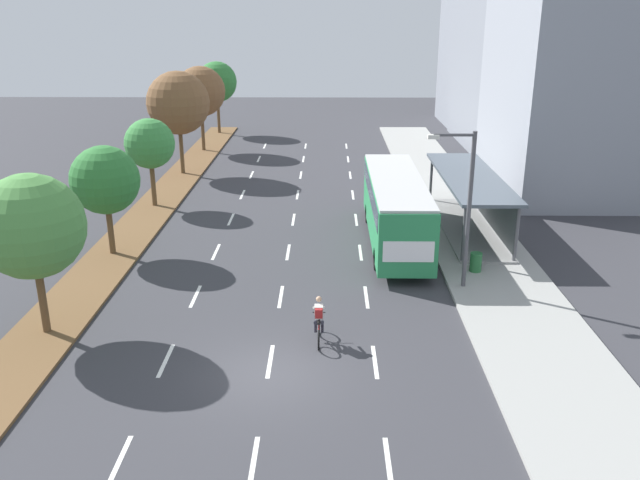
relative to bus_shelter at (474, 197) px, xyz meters
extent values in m
plane|color=#38383D|center=(-9.53, -14.62, -1.87)|extent=(140.00, 140.00, 0.00)
cube|color=brown|center=(-17.83, 5.38, -1.81)|extent=(2.60, 52.00, 0.12)
cube|color=#9E9E99|center=(-0.28, 5.38, -1.79)|extent=(4.50, 52.00, 0.15)
cube|color=white|center=(-13.03, -19.03, -1.86)|extent=(0.14, 2.19, 0.01)
cube|color=white|center=(-13.03, -13.82, -1.86)|extent=(0.14, 2.19, 0.01)
cube|color=white|center=(-13.03, -8.61, -1.86)|extent=(0.14, 2.19, 0.01)
cube|color=white|center=(-13.03, -3.41, -1.86)|extent=(0.14, 2.19, 0.01)
cube|color=white|center=(-13.03, 1.80, -1.86)|extent=(0.14, 2.19, 0.01)
cube|color=white|center=(-13.03, 7.01, -1.86)|extent=(0.14, 2.19, 0.01)
cube|color=white|center=(-13.03, 12.22, -1.86)|extent=(0.14, 2.19, 0.01)
cube|color=white|center=(-13.03, 17.42, -1.86)|extent=(0.14, 2.19, 0.01)
cube|color=white|center=(-13.03, 22.63, -1.86)|extent=(0.14, 2.19, 0.01)
cube|color=white|center=(-9.53, -19.03, -1.86)|extent=(0.14, 2.19, 0.01)
cube|color=white|center=(-9.53, -13.82, -1.86)|extent=(0.14, 2.19, 0.01)
cube|color=white|center=(-9.53, -8.61, -1.86)|extent=(0.14, 2.19, 0.01)
cube|color=white|center=(-9.53, -3.41, -1.86)|extent=(0.14, 2.19, 0.01)
cube|color=white|center=(-9.53, 1.80, -1.86)|extent=(0.14, 2.19, 0.01)
cube|color=white|center=(-9.53, 7.01, -1.86)|extent=(0.14, 2.19, 0.01)
cube|color=white|center=(-9.53, 12.22, -1.86)|extent=(0.14, 2.19, 0.01)
cube|color=white|center=(-9.53, 17.42, -1.86)|extent=(0.14, 2.19, 0.01)
cube|color=white|center=(-9.53, 22.63, -1.86)|extent=(0.14, 2.19, 0.01)
cube|color=white|center=(-6.03, -19.03, -1.86)|extent=(0.14, 2.19, 0.01)
cube|color=white|center=(-6.03, -13.82, -1.86)|extent=(0.14, 2.19, 0.01)
cube|color=white|center=(-6.03, -8.61, -1.86)|extent=(0.14, 2.19, 0.01)
cube|color=white|center=(-6.03, -3.41, -1.86)|extent=(0.14, 2.19, 0.01)
cube|color=white|center=(-6.03, 1.80, -1.86)|extent=(0.14, 2.19, 0.01)
cube|color=white|center=(-6.03, 7.01, -1.86)|extent=(0.14, 2.19, 0.01)
cube|color=white|center=(-6.03, 12.22, -1.86)|extent=(0.14, 2.19, 0.01)
cube|color=white|center=(-6.03, 17.42, -1.86)|extent=(0.14, 2.19, 0.01)
cube|color=white|center=(-6.03, 22.63, -1.86)|extent=(0.14, 2.19, 0.01)
cube|color=gray|center=(-0.28, 0.00, -1.67)|extent=(2.60, 10.53, 0.10)
cylinder|color=#56565B|center=(-1.46, -5.02, -0.32)|extent=(0.16, 0.16, 2.60)
cylinder|color=#56565B|center=(-1.46, 5.02, -0.32)|extent=(0.16, 0.16, 2.60)
cylinder|color=#56565B|center=(0.90, -5.02, -0.32)|extent=(0.16, 0.16, 2.60)
cylinder|color=#56565B|center=(0.90, 5.02, -0.32)|extent=(0.16, 0.16, 2.60)
cube|color=gray|center=(0.96, 0.00, -0.32)|extent=(0.10, 10.01, 2.34)
cube|color=#4C5660|center=(-0.28, 0.00, 1.06)|extent=(2.90, 10.93, 0.16)
cube|color=#28844C|center=(-4.28, -2.10, -0.02)|extent=(2.50, 11.20, 2.80)
cube|color=#2D3D4C|center=(-4.28, -2.10, 0.83)|extent=(2.54, 10.30, 0.90)
cube|color=#B7B7B7|center=(-4.28, -2.10, 1.44)|extent=(2.45, 10.98, 0.12)
cube|color=#2D3D4C|center=(-4.28, 3.52, 0.33)|extent=(2.25, 0.06, 1.54)
cube|color=white|center=(-4.28, -7.72, -0.22)|extent=(2.12, 0.04, 0.90)
cylinder|color=black|center=(-5.38, 1.37, -1.37)|extent=(0.30, 1.00, 1.00)
cylinder|color=black|center=(-3.18, 1.37, -1.37)|extent=(0.30, 1.00, 1.00)
cylinder|color=black|center=(-5.38, -5.57, -1.37)|extent=(0.30, 1.00, 1.00)
cylinder|color=black|center=(-3.18, -5.57, -1.37)|extent=(0.30, 1.00, 1.00)
torus|color=black|center=(-7.92, -11.90, -1.51)|extent=(0.06, 0.72, 0.72)
torus|color=black|center=(-7.92, -13.00, -1.51)|extent=(0.06, 0.72, 0.72)
cylinder|color=maroon|center=(-7.92, -12.45, -1.23)|extent=(0.05, 0.93, 0.05)
cylinder|color=maroon|center=(-7.92, -12.55, -1.41)|extent=(0.05, 0.57, 0.42)
cylinder|color=maroon|center=(-7.92, -12.65, -1.21)|extent=(0.04, 0.04, 0.40)
cube|color=black|center=(-7.92, -12.65, -1.01)|extent=(0.12, 0.24, 0.06)
cylinder|color=black|center=(-7.92, -11.95, -0.96)|extent=(0.46, 0.04, 0.04)
cube|color=silver|center=(-7.92, -12.47, -0.68)|extent=(0.30, 0.36, 0.59)
cube|color=#A82323|center=(-7.92, -12.63, -0.66)|extent=(0.26, 0.26, 0.42)
sphere|color=tan|center=(-7.92, -12.35, -0.26)|extent=(0.20, 0.20, 0.20)
cylinder|color=#23232D|center=(-8.04, -12.50, -1.08)|extent=(0.12, 0.42, 0.25)
cylinder|color=#23232D|center=(-8.04, -12.33, -1.34)|extent=(0.10, 0.17, 0.41)
cylinder|color=#23232D|center=(-7.80, -12.50, -1.08)|extent=(0.12, 0.42, 0.25)
cylinder|color=#23232D|center=(-7.80, -12.33, -1.34)|extent=(0.10, 0.17, 0.41)
cylinder|color=silver|center=(-8.09, -12.25, -0.63)|extent=(0.09, 0.47, 0.28)
cylinder|color=silver|center=(-7.75, -12.25, -0.63)|extent=(0.09, 0.47, 0.28)
cylinder|color=brown|center=(-17.76, -11.96, -0.44)|extent=(0.28, 0.28, 2.61)
sphere|color=#4C8E42|center=(-17.76, -11.96, 2.23)|extent=(3.66, 3.66, 3.66)
cylinder|color=brown|center=(-17.87, -3.88, -0.56)|extent=(0.28, 0.28, 2.38)
sphere|color=#2D7533|center=(-17.87, -3.88, 1.82)|extent=(3.18, 3.18, 3.18)
cylinder|color=brown|center=(-17.88, 4.19, -0.45)|extent=(0.28, 0.28, 2.60)
sphere|color=#38843D|center=(-17.88, 4.19, 1.93)|extent=(2.88, 2.88, 2.88)
cylinder|color=brown|center=(-17.89, 12.26, -0.10)|extent=(0.28, 0.28, 3.30)
sphere|color=brown|center=(-17.89, 12.26, 3.17)|extent=(4.31, 4.31, 4.31)
cylinder|color=brown|center=(-17.86, 20.33, -0.12)|extent=(0.28, 0.28, 3.25)
sphere|color=brown|center=(-17.86, 20.33, 3.00)|extent=(3.98, 3.98, 3.98)
cylinder|color=brown|center=(-17.84, 28.40, -0.10)|extent=(0.28, 0.28, 3.30)
sphere|color=#2D7533|center=(-17.84, 28.40, 2.92)|extent=(3.66, 3.66, 3.66)
cylinder|color=#4C4C51|center=(-1.93, -7.74, 1.53)|extent=(0.18, 0.18, 6.50)
cylinder|color=#4C4C51|center=(-2.73, -7.74, 4.63)|extent=(1.60, 0.12, 0.12)
cube|color=silver|center=(-3.53, -7.74, 4.56)|extent=(0.44, 0.24, 0.16)
cylinder|color=#286B38|center=(-1.08, -6.10, -1.29)|extent=(0.52, 0.52, 0.85)
cube|color=#8E939E|center=(7.14, 8.97, 7.60)|extent=(7.62, 12.56, 18.94)
cube|color=gray|center=(8.14, 24.13, 6.19)|extent=(8.45, 12.61, 16.12)
cube|color=gray|center=(7.32, 31.81, 6.08)|extent=(6.42, 15.40, 15.90)
camera|label=1|loc=(-7.64, -33.14, 9.25)|focal=36.88mm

